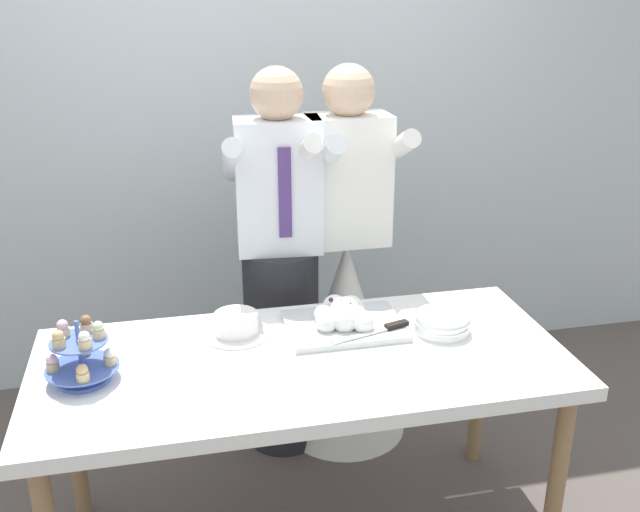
% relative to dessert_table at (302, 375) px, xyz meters
% --- Properties ---
extents(rear_wall, '(5.20, 0.10, 2.90)m').
position_rel_dessert_table_xyz_m(rear_wall, '(0.00, 1.40, 0.75)').
color(rear_wall, silver).
rests_on(rear_wall, ground_plane).
extents(dessert_table, '(1.80, 0.80, 0.78)m').
position_rel_dessert_table_xyz_m(dessert_table, '(0.00, 0.00, 0.00)').
color(dessert_table, white).
rests_on(dessert_table, ground_plane).
extents(cupcake_stand, '(0.23, 0.23, 0.21)m').
position_rel_dessert_table_xyz_m(cupcake_stand, '(-0.71, 0.00, 0.16)').
color(cupcake_stand, '#4C66B2').
rests_on(cupcake_stand, dessert_table).
extents(main_cake_tray, '(0.43, 0.31, 0.12)m').
position_rel_dessert_table_xyz_m(main_cake_tray, '(0.19, 0.17, 0.12)').
color(main_cake_tray, silver).
rests_on(main_cake_tray, dessert_table).
extents(plate_stack, '(0.20, 0.20, 0.07)m').
position_rel_dessert_table_xyz_m(plate_stack, '(0.53, 0.07, 0.11)').
color(plate_stack, white).
rests_on(plate_stack, dessert_table).
extents(round_cake, '(0.24, 0.24, 0.08)m').
position_rel_dessert_table_xyz_m(round_cake, '(-0.20, 0.21, 0.11)').
color(round_cake, white).
rests_on(round_cake, dessert_table).
extents(person_groom, '(0.49, 0.52, 1.66)m').
position_rel_dessert_table_xyz_m(person_groom, '(0.03, 0.65, 0.05)').
color(person_groom, '#232328').
rests_on(person_groom, ground_plane).
extents(person_bride, '(0.56, 0.56, 1.66)m').
position_rel_dessert_table_xyz_m(person_bride, '(0.32, 0.67, -0.12)').
color(person_bride, white).
rests_on(person_bride, ground_plane).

